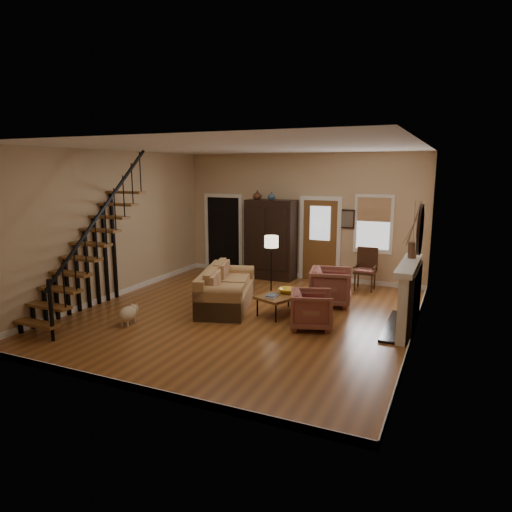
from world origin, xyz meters
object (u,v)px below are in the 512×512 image
at_px(coffee_table, 283,304).
at_px(sofa, 227,289).
at_px(armoire, 271,239).
at_px(floor_lamp, 271,266).
at_px(armchair_right, 331,287).
at_px(side_chair, 365,269).
at_px(armchair_left, 311,310).

bearing_deg(coffee_table, sofa, -178.06).
bearing_deg(armoire, floor_lamp, -67.33).
bearing_deg(armoire, sofa, -87.13).
height_order(sofa, armchair_right, sofa).
bearing_deg(side_chair, armchair_right, -105.89).
bearing_deg(coffee_table, armchair_right, 55.09).
relative_size(sofa, armchair_right, 2.45).
height_order(coffee_table, armchair_right, armchair_right).
distance_m(armoire, armchair_right, 2.81).
xyz_separation_m(sofa, floor_lamp, (0.51, 1.25, 0.30)).
bearing_deg(armoire, armchair_right, -39.33).
height_order(armchair_left, side_chair, side_chair).
bearing_deg(side_chair, coffee_table, -114.27).
xyz_separation_m(floor_lamp, side_chair, (1.90, 1.35, -0.19)).
height_order(armoire, armchair_right, armoire).
bearing_deg(sofa, coffee_table, -15.65).
bearing_deg(armchair_right, side_chair, -27.28).
bearing_deg(side_chair, floor_lamp, -144.53).
distance_m(sofa, coffee_table, 1.27).
xyz_separation_m(coffee_table, armchair_right, (0.72, 1.03, 0.19)).
bearing_deg(armchair_left, armchair_right, -16.79).
distance_m(floor_lamp, side_chair, 2.34).
height_order(armoire, side_chair, armoire).
bearing_deg(floor_lamp, armoire, 112.67).
distance_m(armchair_left, floor_lamp, 2.34).
bearing_deg(armchair_left, armoire, 14.46).
bearing_deg(armchair_left, side_chair, -25.82).
xyz_separation_m(armchair_right, floor_lamp, (-1.46, 0.18, 0.30)).
xyz_separation_m(armoire, coffee_table, (1.39, -2.76, -0.84)).
height_order(armoire, coffee_table, armoire).
distance_m(coffee_table, armchair_right, 1.27).
relative_size(sofa, coffee_table, 2.00).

